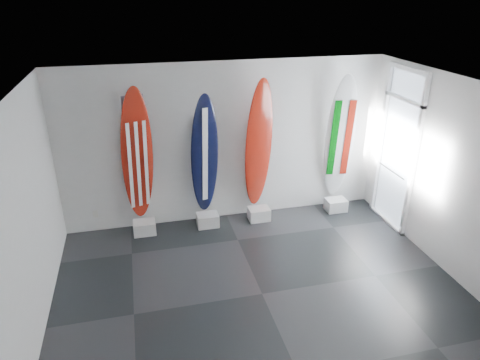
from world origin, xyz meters
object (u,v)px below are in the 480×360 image
object	(u,v)px
surfboard_usa	(137,156)
surfboard_navy	(205,155)
surfboard_italy	(340,138)
surfboard_swiss	(259,145)

from	to	relation	value
surfboard_usa	surfboard_navy	world-z (taller)	surfboard_usa
surfboard_usa	surfboard_navy	bearing A→B (deg)	-16.75
surfboard_usa	surfboard_italy	size ratio (longest dim) A/B	0.98
surfboard_swiss	surfboard_italy	xyz separation A→B (m)	(1.61, 0.00, 0.00)
surfboard_usa	surfboard_navy	distance (m)	1.17
surfboard_navy	surfboard_italy	world-z (taller)	surfboard_italy
surfboard_swiss	surfboard_usa	bearing A→B (deg)	163.37
surfboard_usa	surfboard_italy	world-z (taller)	surfboard_italy
surfboard_navy	surfboard_swiss	size ratio (longest dim) A/B	0.91
surfboard_navy	surfboard_swiss	distance (m)	1.01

